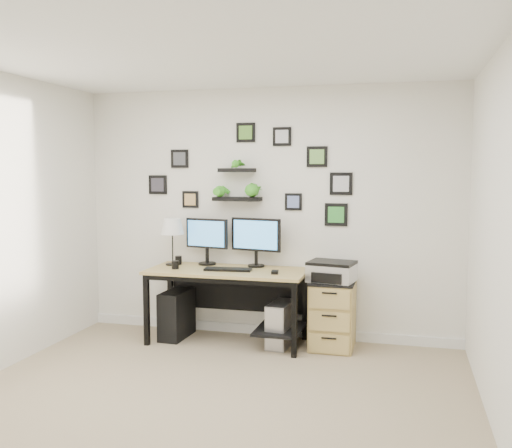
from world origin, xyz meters
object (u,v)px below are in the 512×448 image
(pc_tower_black, at_px, (177,314))
(printer, at_px, (332,271))
(mug, at_px, (175,265))
(file_cabinet, at_px, (333,314))
(pc_tower_grey, at_px, (281,324))
(desk, at_px, (232,281))
(table_lamp, at_px, (172,228))
(monitor_left, at_px, (207,238))
(monitor_right, at_px, (256,238))

(pc_tower_black, xyz_separation_m, printer, (1.61, 0.02, 0.52))
(mug, xyz_separation_m, pc_tower_black, (-0.04, 0.13, -0.54))
(file_cabinet, relative_size, printer, 1.39)
(pc_tower_black, xyz_separation_m, pc_tower_grey, (1.12, -0.02, -0.03))
(desk, relative_size, pc_tower_grey, 3.47)
(table_lamp, xyz_separation_m, printer, (1.69, -0.07, -0.38))
(monitor_left, relative_size, table_lamp, 0.99)
(monitor_right, relative_size, pc_tower_black, 1.10)
(mug, height_order, file_cabinet, mug)
(desk, distance_m, monitor_left, 0.56)
(mug, height_order, pc_tower_grey, mug)
(printer, bearing_deg, pc_tower_grey, -175.61)
(monitor_right, relative_size, file_cabinet, 0.81)
(monitor_right, relative_size, table_lamp, 1.09)
(monitor_left, distance_m, mug, 0.47)
(table_lamp, distance_m, pc_tower_grey, 1.52)
(pc_tower_black, relative_size, pc_tower_grey, 1.07)
(mug, bearing_deg, desk, 13.41)
(pc_tower_black, height_order, printer, printer)
(mug, bearing_deg, pc_tower_grey, 5.96)
(table_lamp, height_order, pc_tower_grey, table_lamp)
(monitor_left, relative_size, pc_tower_black, 0.99)
(monitor_left, bearing_deg, table_lamp, -162.86)
(desk, distance_m, monitor_right, 0.51)
(desk, xyz_separation_m, monitor_left, (-0.33, 0.19, 0.41))
(mug, distance_m, printer, 1.58)
(desk, relative_size, monitor_right, 2.95)
(monitor_left, height_order, file_cabinet, monitor_left)
(desk, height_order, monitor_left, monitor_left)
(monitor_right, height_order, pc_tower_black, monitor_right)
(pc_tower_black, distance_m, file_cabinet, 1.63)
(monitor_left, xyz_separation_m, printer, (1.34, -0.18, -0.27))
(pc_tower_grey, bearing_deg, mug, -174.04)
(pc_tower_grey, distance_m, file_cabinet, 0.52)
(monitor_right, height_order, file_cabinet, monitor_right)
(desk, relative_size, file_cabinet, 2.39)
(printer, bearing_deg, pc_tower_black, -179.20)
(desk, relative_size, table_lamp, 3.22)
(pc_tower_black, xyz_separation_m, file_cabinet, (1.62, 0.06, 0.09))
(desk, xyz_separation_m, file_cabinet, (1.02, 0.06, -0.29))
(desk, relative_size, monitor_left, 3.26)
(monitor_right, height_order, printer, monitor_right)
(file_cabinet, bearing_deg, table_lamp, 179.02)
(monitor_right, xyz_separation_m, table_lamp, (-0.88, -0.11, 0.10))
(mug, distance_m, pc_tower_black, 0.56)
(pc_tower_black, bearing_deg, file_cabinet, 4.52)
(table_lamp, bearing_deg, monitor_left, 17.14)
(pc_tower_black, relative_size, printer, 1.02)
(mug, distance_m, file_cabinet, 1.65)
(desk, bearing_deg, pc_tower_black, -179.52)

